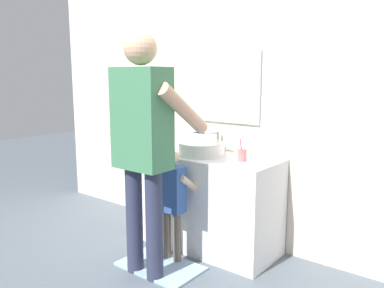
{
  "coord_description": "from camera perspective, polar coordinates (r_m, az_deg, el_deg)",
  "views": [
    {
      "loc": [
        1.96,
        -2.35,
        1.48
      ],
      "look_at": [
        0.0,
        0.15,
        0.93
      ],
      "focal_mm": 36.85,
      "sensor_mm": 36.0,
      "label": 1
    }
  ],
  "objects": [
    {
      "name": "ground_plane",
      "position": [
        3.41,
        -1.62,
        -15.9
      ],
      "size": [
        14.0,
        14.0,
        0.0
      ],
      "primitive_type": "plane",
      "color": "slate"
    },
    {
      "name": "toothbrush_cup",
      "position": [
        3.13,
        7.29,
        -1.55
      ],
      "size": [
        0.07,
        0.07,
        0.21
      ],
      "color": "#D86666",
      "rests_on": "vanity_cabinet"
    },
    {
      "name": "soap_bottle",
      "position": [
        3.56,
        -3.21,
        0.15
      ],
      "size": [
        0.06,
        0.06,
        0.16
      ],
      "color": "gold",
      "rests_on": "vanity_cabinet"
    },
    {
      "name": "vanity_cabinet",
      "position": [
        3.47,
        1.54,
        -8.14
      ],
      "size": [
        1.33,
        0.54,
        0.81
      ],
      "primitive_type": "cube",
      "color": "white",
      "rests_on": "ground"
    },
    {
      "name": "adult_parent",
      "position": [
        2.83,
        -6.98,
        1.45
      ],
      "size": [
        0.55,
        0.58,
        1.78
      ],
      "color": "#2D334C",
      "rests_on": "ground"
    },
    {
      "name": "back_wall",
      "position": [
        3.57,
        4.7,
        7.76
      ],
      "size": [
        4.4,
        0.1,
        2.7
      ],
      "color": "beige",
      "rests_on": "ground"
    },
    {
      "name": "sink_basin",
      "position": [
        3.34,
        1.38,
        -0.65
      ],
      "size": [
        0.39,
        0.39,
        0.11
      ],
      "color": "silver",
      "rests_on": "vanity_cabinet"
    },
    {
      "name": "child_toddler",
      "position": [
        3.13,
        -2.86,
        -7.46
      ],
      "size": [
        0.28,
        0.28,
        0.92
      ],
      "color": "#6B5B4C",
      "rests_on": "ground"
    },
    {
      "name": "faucet",
      "position": [
        3.52,
        3.65,
        0.3
      ],
      "size": [
        0.18,
        0.14,
        0.18
      ],
      "color": "#B7BABF",
      "rests_on": "vanity_cabinet"
    },
    {
      "name": "bath_mat",
      "position": [
        3.23,
        -4.58,
        -17.22
      ],
      "size": [
        0.64,
        0.4,
        0.02
      ],
      "primitive_type": "cube",
      "color": "#99B7CC",
      "rests_on": "ground"
    }
  ]
}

